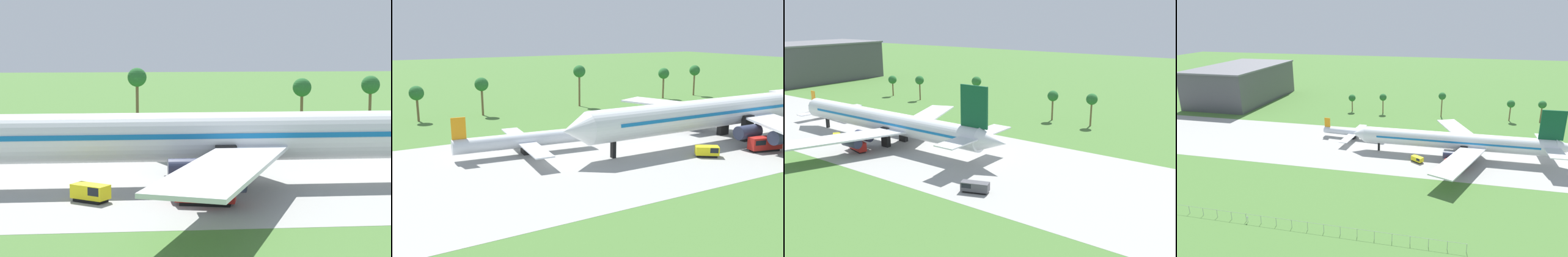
{
  "view_description": "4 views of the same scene",
  "coord_description": "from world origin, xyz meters",
  "views": [
    {
      "loc": [
        29.29,
        -85.03,
        17.42
      ],
      "look_at": [
        36.91,
        -1.86,
        6.92
      ],
      "focal_mm": 65.0,
      "sensor_mm": 36.0,
      "label": 1
    },
    {
      "loc": [
        -30.74,
        -64.27,
        22.08
      ],
      "look_at": [
        4.63,
        -1.86,
        5.92
      ],
      "focal_mm": 40.0,
      "sensor_mm": 36.0,
      "label": 2
    },
    {
      "loc": [
        126.85,
        -80.85,
        34.46
      ],
      "look_at": [
        69.19,
        -1.86,
        8.84
      ],
      "focal_mm": 40.0,
      "sensor_mm": 36.0,
      "label": 3
    },
    {
      "loc": [
        34.48,
        -119.85,
        48.01
      ],
      "look_at": [
        5.76,
        5.0,
        6.0
      ],
      "focal_mm": 32.0,
      "sensor_mm": 36.0,
      "label": 4
    }
  ],
  "objects": [
    {
      "name": "fuel_truck",
      "position": [
        24.95,
        -9.59,
        1.06
      ],
      "size": [
        4.49,
        3.97,
        1.93
      ],
      "color": "black",
      "rests_on": "ground_plane"
    },
    {
      "name": "catering_van",
      "position": [
        36.87,
        -12.01,
        1.45
      ],
      "size": [
        6.63,
        3.35,
        2.71
      ],
      "color": "black",
      "rests_on": "ground_plane"
    },
    {
      "name": "palm_tree_row",
      "position": [
        31.0,
        48.84,
        8.33
      ],
      "size": [
        94.48,
        3.6,
        12.2
      ],
      "color": "brown",
      "rests_on": "ground_plane"
    },
    {
      "name": "jet_airliner",
      "position": [
        38.6,
        -1.86,
        5.86
      ],
      "size": [
        76.56,
        59.89,
        18.79
      ],
      "color": "white",
      "rests_on": "ground_plane"
    }
  ]
}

